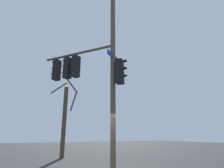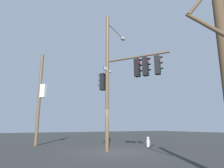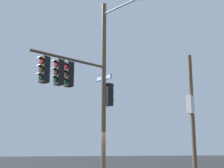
% 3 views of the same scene
% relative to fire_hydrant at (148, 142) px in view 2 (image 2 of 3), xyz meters
% --- Properties ---
extents(ground_plane, '(80.00, 80.00, 0.00)m').
position_rel_fire_hydrant_xyz_m(ground_plane, '(-1.32, 3.63, -0.34)').
color(ground_plane, '#2B2D2C').
extents(main_signal_pole_assembly, '(5.18, 3.03, 9.00)m').
position_rel_fire_hydrant_xyz_m(main_signal_pole_assembly, '(-1.65, 3.26, 4.60)').
color(main_signal_pole_assembly, brown).
rests_on(main_signal_pole_assembly, ground).
extents(secondary_pole_assembly, '(0.62, 0.63, 7.50)m').
position_rel_fire_hydrant_xyz_m(secondary_pole_assembly, '(4.87, 7.08, 3.54)').
color(secondary_pole_assembly, brown).
rests_on(secondary_pole_assembly, ground).
extents(fire_hydrant, '(0.38, 0.24, 0.73)m').
position_rel_fire_hydrant_xyz_m(fire_hydrant, '(0.00, 0.00, 0.00)').
color(fire_hydrant, '#B2B2B7').
rests_on(fire_hydrant, ground).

